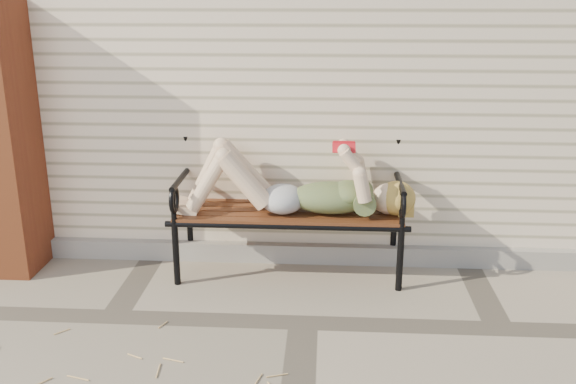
{
  "coord_description": "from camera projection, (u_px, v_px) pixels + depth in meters",
  "views": [
    {
      "loc": [
        0.13,
        -3.7,
        2.06
      ],
      "look_at": [
        -0.14,
        0.57,
        0.7
      ],
      "focal_mm": 40.0,
      "sensor_mm": 36.0,
      "label": 1
    }
  ],
  "objects": [
    {
      "name": "foundation_strip",
      "position": [
        308.0,
        253.0,
        5.05
      ],
      "size": [
        8.0,
        0.1,
        0.15
      ],
      "primitive_type": "cube",
      "color": "gray",
      "rests_on": "ground"
    },
    {
      "name": "reading_woman",
      "position": [
        291.0,
        186.0,
        4.64
      ],
      "size": [
        1.72,
        0.39,
        0.54
      ],
      "color": "#0A3146",
      "rests_on": "ground"
    },
    {
      "name": "house_wall",
      "position": [
        316.0,
        47.0,
        6.55
      ],
      "size": [
        8.0,
        4.0,
        3.0
      ],
      "primitive_type": "cube",
      "color": "beige",
      "rests_on": "ground"
    },
    {
      "name": "garden_bench",
      "position": [
        290.0,
        185.0,
        4.79
      ],
      "size": [
        1.82,
        0.73,
        1.18
      ],
      "color": "black",
      "rests_on": "ground"
    },
    {
      "name": "ground",
      "position": [
        303.0,
        323.0,
        4.15
      ],
      "size": [
        80.0,
        80.0,
        0.0
      ],
      "primitive_type": "plane",
      "color": "gray",
      "rests_on": "ground"
    }
  ]
}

